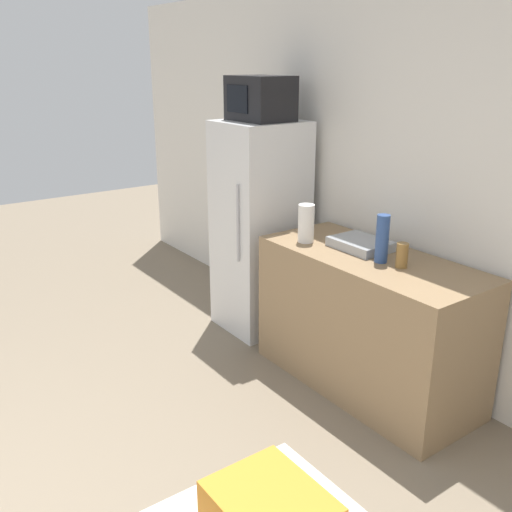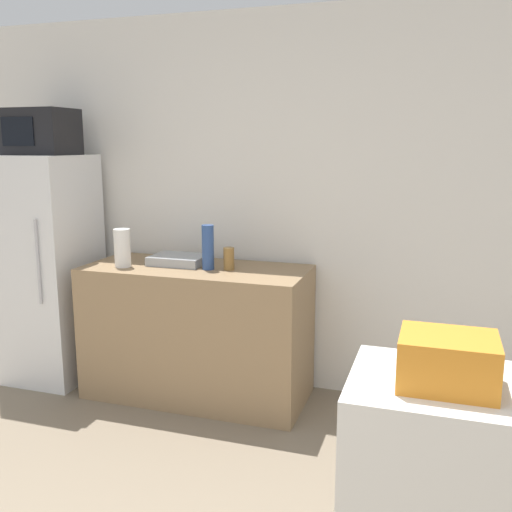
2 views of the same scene
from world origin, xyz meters
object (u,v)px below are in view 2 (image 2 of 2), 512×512
refrigerator (50,269)px  basket (448,361)px  paper_towel_roll (122,248)px  microwave (40,132)px  bottle_tall (208,247)px  bottle_short (229,259)px

refrigerator → basket: refrigerator is taller
refrigerator → basket: 3.39m
refrigerator → paper_towel_roll: bearing=-10.0°
refrigerator → paper_towel_roll: size_ratio=6.42×
basket → microwave: bearing=144.2°
refrigerator → bottle_tall: size_ratio=5.60×
refrigerator → bottle_short: (1.39, 0.01, 0.16)m
refrigerator → bottle_short: bearing=0.6°
microwave → bottle_short: (1.39, 0.02, -0.82)m
bottle_tall → bottle_short: 0.16m
bottle_short → basket: (1.34, -1.98, 0.20)m
paper_towel_roll → bottle_short: bearing=10.7°
microwave → bottle_short: size_ratio=3.16×
microwave → paper_towel_roll: bearing=-9.8°
microwave → bottle_short: microwave is taller
refrigerator → basket: bearing=-35.8°
refrigerator → basket: size_ratio=6.89×
refrigerator → basket: (2.73, -1.97, 0.36)m
bottle_tall → bottle_short: bearing=12.1°
microwave → bottle_short: 1.62m
refrigerator → bottle_tall: 1.28m
basket → paper_towel_roll: size_ratio=0.93×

